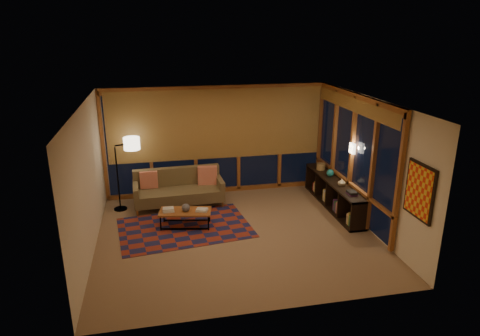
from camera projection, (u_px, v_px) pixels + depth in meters
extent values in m
cube|color=#9D7856|center=(236.00, 235.00, 8.68)|extent=(5.50, 5.00, 0.01)
cube|color=beige|center=(236.00, 102.00, 7.83)|extent=(5.50, 5.00, 0.01)
cube|color=#F4E4C0|center=(217.00, 140.00, 10.58)|extent=(5.50, 0.01, 2.70)
cube|color=#F4E4C0|center=(271.00, 229.00, 5.94)|extent=(5.50, 0.01, 2.70)
cube|color=#F4E4C0|center=(87.00, 182.00, 7.73)|extent=(0.01, 5.00, 2.70)
cube|color=#F4E4C0|center=(367.00, 163.00, 8.79)|extent=(0.01, 5.00, 2.70)
cube|color=maroon|center=(185.00, 228.00, 8.98)|extent=(2.87, 2.09, 0.01)
sphere|color=#313133|center=(186.00, 207.00, 8.89)|extent=(0.19, 0.19, 0.17)
cylinder|color=#A87F4B|center=(321.00, 166.00, 10.53)|extent=(0.23, 0.23, 0.16)
sphere|color=#197375|center=(330.00, 173.00, 10.03)|extent=(0.20, 0.20, 0.17)
imported|color=tan|center=(342.00, 182.00, 9.44)|extent=(0.20, 0.20, 0.18)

